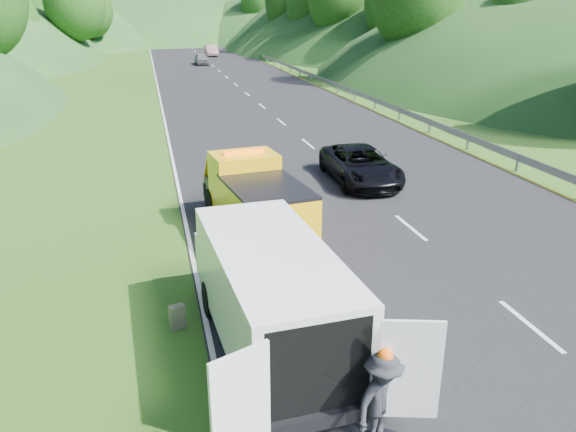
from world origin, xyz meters
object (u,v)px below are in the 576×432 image
object	(u,v)px
passing_suv	(360,182)
woman	(227,311)
child	(303,295)
suitcase	(177,317)
white_van	(270,291)
tow_truck	(255,196)

from	to	relation	value
passing_suv	woman	bearing A→B (deg)	-124.52
child	suitcase	size ratio (longest dim) A/B	1.98
white_van	passing_suv	size ratio (longest dim) A/B	1.34
white_van	child	world-z (taller)	white_van
child	suitcase	bearing A→B (deg)	-124.95
child	woman	bearing A→B (deg)	-129.59
tow_truck	white_van	bearing A→B (deg)	-105.61
woman	suitcase	xyz separation A→B (m)	(-1.14, -0.45, 0.27)
tow_truck	woman	world-z (taller)	tow_truck
white_van	woman	distance (m)	2.22
child	passing_suv	world-z (taller)	passing_suv
woman	suitcase	distance (m)	1.26
tow_truck	child	bearing A→B (deg)	-93.09
tow_truck	woman	bearing A→B (deg)	-115.88
suitcase	passing_suv	xyz separation A→B (m)	(7.74, 9.33, -0.27)
tow_truck	passing_suv	distance (m)	6.64
white_van	woman	xyz separation A→B (m)	(-0.66, 1.66, -1.31)
white_van	child	distance (m)	2.68
woman	child	bearing A→B (deg)	-85.96
white_van	suitcase	world-z (taller)	white_van
white_van	passing_suv	xyz separation A→B (m)	(5.93, 10.55, -1.31)
tow_truck	woman	xyz separation A→B (m)	(-1.55, -4.72, -1.16)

